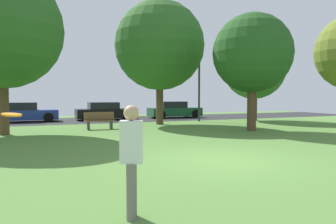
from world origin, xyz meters
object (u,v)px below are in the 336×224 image
at_px(oak_tree_center, 160,46).
at_px(street_lamp_post, 199,89).
at_px(oak_tree_right, 252,53).
at_px(parked_car_green, 174,110).
at_px(parked_car_blue, 23,113).
at_px(maple_tree_far, 2,29).
at_px(person_thrower, 131,156).
at_px(parked_car_black, 106,112).
at_px(park_bench, 100,120).
at_px(frisbee_disc, 12,115).
at_px(maple_tree_near, 254,68).

xyz_separation_m(oak_tree_center, street_lamp_post, (3.41, 1.24, -2.62)).
height_order(oak_tree_right, parked_car_green, oak_tree_right).
distance_m(oak_tree_center, parked_car_blue, 10.43).
distance_m(maple_tree_far, person_thrower, 12.73).
relative_size(oak_tree_right, parked_car_black, 1.35).
relative_size(parked_car_blue, parked_car_green, 1.02).
relative_size(oak_tree_center, park_bench, 4.77).
distance_m(parked_car_green, street_lamp_post, 4.29).
xyz_separation_m(person_thrower, parked_car_black, (3.39, 19.17, -0.31)).
bearing_deg(street_lamp_post, park_bench, -159.93).
height_order(oak_tree_right, frisbee_disc, oak_tree_right).
distance_m(maple_tree_far, frisbee_disc, 11.74).
height_order(parked_car_blue, street_lamp_post, street_lamp_post).
height_order(parked_car_green, street_lamp_post, street_lamp_post).
relative_size(oak_tree_center, parked_car_green, 1.80).
relative_size(maple_tree_far, oak_tree_right, 1.26).
relative_size(oak_tree_right, maple_tree_near, 0.99).
bearing_deg(park_bench, frisbee_disc, 74.35).
height_order(maple_tree_far, frisbee_disc, maple_tree_far).
height_order(frisbee_disc, parked_car_green, frisbee_disc).
bearing_deg(maple_tree_far, parked_car_black, 50.32).
xyz_separation_m(maple_tree_far, parked_car_black, (6.09, 7.35, -4.19)).
bearing_deg(park_bench, oak_tree_center, -159.81).
distance_m(maple_tree_far, parked_car_blue, 8.58).
xyz_separation_m(maple_tree_near, parked_car_green, (-4.20, 4.80, -3.16)).
bearing_deg(parked_car_blue, maple_tree_near, -17.50).
height_order(maple_tree_far, park_bench, maple_tree_far).
bearing_deg(maple_tree_near, person_thrower, -132.38).
distance_m(maple_tree_near, parked_car_green, 7.12).
bearing_deg(person_thrower, maple_tree_near, -111.47).
distance_m(oak_tree_right, frisbee_disc, 13.58).
bearing_deg(oak_tree_center, frisbee_disc, -118.64).
relative_size(parked_car_black, parked_car_green, 1.04).
relative_size(oak_tree_center, person_thrower, 4.63).
relative_size(park_bench, street_lamp_post, 0.36).
relative_size(maple_tree_far, park_bench, 4.70).
distance_m(frisbee_disc, parked_car_black, 19.24).
bearing_deg(oak_tree_center, person_thrower, -112.28).
bearing_deg(parked_car_black, parked_car_blue, 178.71).
distance_m(parked_car_black, park_bench, 6.78).
bearing_deg(oak_tree_center, maple_tree_near, 3.07).
height_order(frisbee_disc, parked_car_black, frisbee_disc).
height_order(oak_tree_center, oak_tree_right, oak_tree_center).
height_order(oak_tree_right, park_bench, oak_tree_right).
xyz_separation_m(maple_tree_far, person_thrower, (2.70, -11.82, -3.89)).
bearing_deg(park_bench, parked_car_green, -137.25).
distance_m(person_thrower, park_bench, 12.71).
bearing_deg(oak_tree_center, park_bench, -159.81).
bearing_deg(oak_tree_right, park_bench, 152.85).
bearing_deg(person_thrower, frisbee_disc, -0.00).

